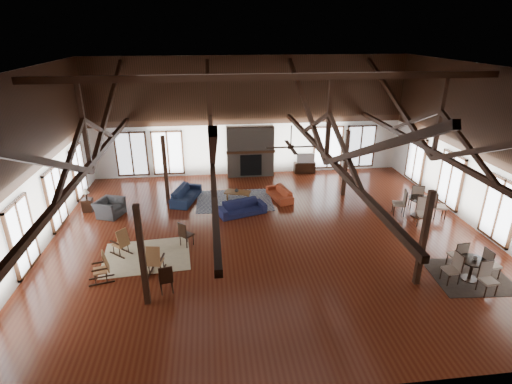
{
  "coord_description": "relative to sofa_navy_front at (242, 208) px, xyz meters",
  "views": [
    {
      "loc": [
        -2.05,
        -13.04,
        7.22
      ],
      "look_at": [
        -0.38,
        1.0,
        1.37
      ],
      "focal_mm": 28.0,
      "sensor_mm": 36.0,
      "label": 1
    }
  ],
  "objects": [
    {
      "name": "floor",
      "position": [
        0.83,
        -1.97,
        -0.29
      ],
      "size": [
        16.0,
        16.0,
        0.0
      ],
      "primitive_type": "plane",
      "color": "#592412",
      "rests_on": "ground"
    },
    {
      "name": "ceiling",
      "position": [
        0.83,
        -1.97,
        5.71
      ],
      "size": [
        16.0,
        14.0,
        0.02
      ],
      "primitive_type": "cube",
      "color": "black",
      "rests_on": "wall_back"
    },
    {
      "name": "wall_back",
      "position": [
        0.83,
        5.03,
        2.71
      ],
      "size": [
        16.0,
        0.02,
        6.0
      ],
      "primitive_type": "cube",
      "color": "white",
      "rests_on": "floor"
    },
    {
      "name": "wall_front",
      "position": [
        0.83,
        -8.97,
        2.71
      ],
      "size": [
        16.0,
        0.02,
        6.0
      ],
      "primitive_type": "cube",
      "color": "white",
      "rests_on": "floor"
    },
    {
      "name": "wall_left",
      "position": [
        -7.17,
        -1.97,
        2.71
      ],
      "size": [
        0.02,
        14.0,
        6.0
      ],
      "primitive_type": "cube",
      "color": "white",
      "rests_on": "floor"
    },
    {
      "name": "wall_right",
      "position": [
        8.83,
        -1.97,
        2.71
      ],
      "size": [
        0.02,
        14.0,
        6.0
      ],
      "primitive_type": "cube",
      "color": "white",
      "rests_on": "floor"
    },
    {
      "name": "roof_truss",
      "position": [
        0.83,
        -1.97,
        3.74
      ],
      "size": [
        15.6,
        14.07,
        3.14
      ],
      "color": "black",
      "rests_on": "wall_back"
    },
    {
      "name": "post_grid",
      "position": [
        0.83,
        -1.97,
        1.24
      ],
      "size": [
        8.16,
        7.16,
        3.05
      ],
      "color": "black",
      "rests_on": "floor"
    },
    {
      "name": "fireplace",
      "position": [
        0.83,
        4.7,
        1.0
      ],
      "size": [
        2.5,
        0.69,
        2.6
      ],
      "color": "#685C4F",
      "rests_on": "floor"
    },
    {
      "name": "ceiling_fan",
      "position": [
        1.33,
        -2.97,
        3.45
      ],
      "size": [
        1.6,
        1.6,
        0.75
      ],
      "color": "black",
      "rests_on": "roof_truss"
    },
    {
      "name": "sofa_navy_front",
      "position": [
        0.0,
        0.0,
        0.0
      ],
      "size": [
        2.1,
        1.32,
        0.57
      ],
      "primitive_type": "imported",
      "rotation": [
        0.0,
        0.0,
        0.31
      ],
      "color": "#181C42",
      "rests_on": "floor"
    },
    {
      "name": "sofa_navy_left",
      "position": [
        -2.38,
        1.7,
        0.02
      ],
      "size": [
        2.22,
        1.38,
        0.61
      ],
      "primitive_type": "imported",
      "rotation": [
        0.0,
        0.0,
        1.28
      ],
      "color": "#15203C",
      "rests_on": "floor"
    },
    {
      "name": "sofa_orange",
      "position": [
        1.83,
        1.41,
        -0.03
      ],
      "size": [
        1.83,
        1.05,
        0.5
      ],
      "primitive_type": "imported",
      "rotation": [
        0.0,
        0.0,
        -1.34
      ],
      "color": "#A53C20",
      "rests_on": "floor"
    },
    {
      "name": "coffee_table",
      "position": [
        -0.08,
        1.44,
        0.09
      ],
      "size": [
        1.24,
        0.9,
        0.43
      ],
      "rotation": [
        0.0,
        0.0,
        -0.34
      ],
      "color": "brown",
      "rests_on": "floor"
    },
    {
      "name": "vase",
      "position": [
        -0.13,
        1.42,
        0.24
      ],
      "size": [
        0.19,
        0.19,
        0.19
      ],
      "primitive_type": "imported",
      "rotation": [
        0.0,
        0.0,
        -0.07
      ],
      "color": "#B2B2B2",
      "rests_on": "coffee_table"
    },
    {
      "name": "armchair",
      "position": [
        -5.44,
        0.52,
        0.06
      ],
      "size": [
        1.33,
        1.26,
        0.69
      ],
      "primitive_type": "imported",
      "rotation": [
        0.0,
        0.0,
        1.2
      ],
      "color": "#2E2F31",
      "rests_on": "floor"
    },
    {
      "name": "side_table_lamp",
      "position": [
        -6.47,
        1.1,
        0.11
      ],
      "size": [
        0.41,
        0.41,
        1.05
      ],
      "color": "black",
      "rests_on": "floor"
    },
    {
      "name": "rocking_chair_a",
      "position": [
        -4.35,
        -2.71,
        0.17
      ],
      "size": [
        0.83,
        0.79,
        0.97
      ],
      "rotation": [
        0.0,
        0.0,
        0.86
      ],
      "color": "#956038",
      "rests_on": "floor"
    },
    {
      "name": "rocking_chair_b",
      "position": [
        -3.1,
        -4.02,
        0.19
      ],
      "size": [
        0.54,
        0.84,
        1.01
      ],
      "rotation": [
        0.0,
        0.0,
        -0.17
      ],
      "color": "#956038",
      "rests_on": "floor"
    },
    {
      "name": "rocking_chair_c",
      "position": [
        -4.62,
        -4.2,
        0.17
      ],
      "size": [
        0.82,
        0.56,
        0.97
      ],
      "rotation": [
        0.0,
        0.0,
        1.8
      ],
      "color": "#956038",
      "rests_on": "floor"
    },
    {
      "name": "side_chair_a",
      "position": [
        -2.25,
        -2.41,
        0.26
      ],
      "size": [
        0.56,
        0.56,
        0.94
      ],
      "rotation": [
        0.0,
        0.0,
        -0.77
      ],
      "color": "black",
      "rests_on": "floor"
    },
    {
      "name": "side_chair_b",
      "position": [
        -2.66,
        -5.08,
        0.26
      ],
      "size": [
        0.46,
        0.46,
        0.93
      ],
      "rotation": [
        0.0,
        0.0,
        0.2
      ],
      "color": "black",
      "rests_on": "floor"
    },
    {
      "name": "cafe_table_near",
      "position": [
        6.56,
        -5.49,
        0.2
      ],
      "size": [
        1.88,
        1.88,
        0.97
      ],
      "rotation": [
        0.0,
        0.0,
        0.08
      ],
      "color": "black",
      "rests_on": "floor"
    },
    {
      "name": "cafe_table_far",
      "position": [
        7.19,
        -1.04,
        0.26
      ],
      "size": [
        2.15,
        2.15,
        1.1
      ],
      "rotation": [
        0.0,
        0.0,
        -0.3
      ],
      "color": "black",
      "rests_on": "floor"
    },
    {
      "name": "cup_near",
      "position": [
        6.61,
        -5.5,
        0.47
      ],
      "size": [
        0.17,
        0.17,
        0.1
      ],
      "primitive_type": "imported",
      "rotation": [
        0.0,
        0.0,
        0.36
      ],
      "color": "#B2B2B2",
      "rests_on": "cafe_table_near"
    },
    {
      "name": "cup_far",
      "position": [
        7.12,
        -1.07,
        0.55
      ],
      "size": [
        0.12,
        0.12,
        0.09
      ],
      "primitive_type": "imported",
      "rotation": [
        0.0,
        0.0,
        0.07
      ],
      "color": "#B2B2B2",
      "rests_on": "cafe_table_far"
    },
    {
      "name": "tv_console",
      "position": [
        3.77,
        4.78,
        -0.01
      ],
      "size": [
        1.12,
        0.42,
        0.56
      ],
      "primitive_type": "cube",
      "color": "black",
      "rests_on": "floor"
    },
    {
      "name": "television",
      "position": [
        3.79,
        4.78,
        0.54
      ],
      "size": [
        0.93,
        0.23,
        0.53
      ],
      "primitive_type": "imported",
      "rotation": [
        0.0,
        0.0,
        -0.12
      ],
      "color": "#B2B2B2",
      "rests_on": "tv_console"
    },
    {
      "name": "rug_tan",
      "position": [
        -3.53,
        -2.93,
        -0.28
      ],
      "size": [
        3.04,
        2.48,
        0.01
      ],
      "primitive_type": "cube",
      "rotation": [
        0.0,
        0.0,
        0.08
      ],
      "color": "#CCBB8D",
      "rests_on": "floor"
    },
    {
      "name": "rug_navy",
      "position": [
        -0.24,
        1.44,
        -0.28
      ],
      "size": [
        3.41,
        2.6,
        0.01
      ],
      "primitive_type": "cube",
      "rotation": [
        0.0,
        0.0,
        -0.03
      ],
      "color": "#182344",
      "rests_on": "floor"
    },
    {
      "name": "rug_dark",
      "position": [
        6.68,
        -5.35,
        -0.28
      ],
      "size": [
        2.46,
        2.27,
        0.01
      ],
      "primitive_type": "cube",
      "rotation": [
        0.0,
        0.0,
        -0.08
      ],
      "color": "black",
      "rests_on": "floor"
    }
  ]
}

